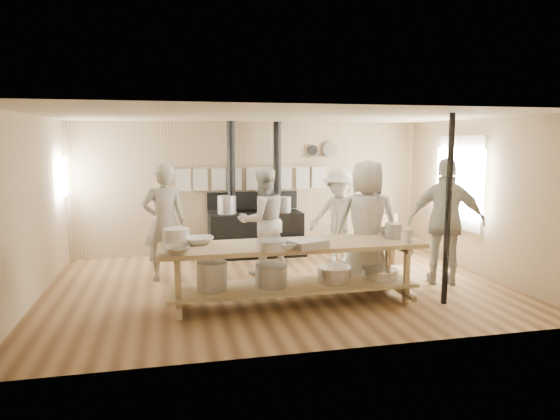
{
  "coord_description": "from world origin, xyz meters",
  "views": [
    {
      "loc": [
        -1.62,
        -7.36,
        2.23
      ],
      "look_at": [
        0.07,
        0.2,
        1.16
      ],
      "focal_mm": 32.0,
      "sensor_mm": 36.0,
      "label": 1
    }
  ],
  "objects_px": {
    "stove": "(255,229)",
    "roasting_pan": "(309,244)",
    "chair": "(395,248)",
    "cook_far_left": "(164,223)",
    "prep_table": "(292,267)",
    "cook_by_window": "(339,215)",
    "cook_right": "(446,222)",
    "cook_left": "(263,221)",
    "cook_center": "(367,224)"
  },
  "relations": [
    {
      "from": "cook_right",
      "to": "roasting_pan",
      "type": "bearing_deg",
      "value": 40.84
    },
    {
      "from": "stove",
      "to": "prep_table",
      "type": "distance_m",
      "value": 3.02
    },
    {
      "from": "prep_table",
      "to": "cook_right",
      "type": "xyz_separation_m",
      "value": [
        2.57,
        0.43,
        0.47
      ]
    },
    {
      "from": "prep_table",
      "to": "cook_by_window",
      "type": "height_order",
      "value": "cook_by_window"
    },
    {
      "from": "cook_right",
      "to": "cook_by_window",
      "type": "bearing_deg",
      "value": -34.25
    },
    {
      "from": "cook_center",
      "to": "cook_by_window",
      "type": "bearing_deg",
      "value": -83.07
    },
    {
      "from": "prep_table",
      "to": "cook_by_window",
      "type": "bearing_deg",
      "value": 56.73
    },
    {
      "from": "prep_table",
      "to": "roasting_pan",
      "type": "bearing_deg",
      "value": -66.65
    },
    {
      "from": "cook_by_window",
      "to": "chair",
      "type": "relative_size",
      "value": 2.0
    },
    {
      "from": "cook_left",
      "to": "cook_right",
      "type": "height_order",
      "value": "cook_right"
    },
    {
      "from": "cook_left",
      "to": "chair",
      "type": "relative_size",
      "value": 2.09
    },
    {
      "from": "cook_right",
      "to": "cook_by_window",
      "type": "relative_size",
      "value": 1.14
    },
    {
      "from": "prep_table",
      "to": "cook_right",
      "type": "relative_size",
      "value": 1.82
    },
    {
      "from": "cook_center",
      "to": "cook_right",
      "type": "xyz_separation_m",
      "value": [
        1.28,
        -0.1,
        0.01
      ]
    },
    {
      "from": "cook_center",
      "to": "chair",
      "type": "distance_m",
      "value": 1.97
    },
    {
      "from": "cook_far_left",
      "to": "chair",
      "type": "relative_size",
      "value": 2.17
    },
    {
      "from": "cook_far_left",
      "to": "cook_right",
      "type": "height_order",
      "value": "cook_right"
    },
    {
      "from": "cook_left",
      "to": "cook_by_window",
      "type": "height_order",
      "value": "cook_left"
    },
    {
      "from": "roasting_pan",
      "to": "cook_by_window",
      "type": "bearing_deg",
      "value": 62.76
    },
    {
      "from": "cook_by_window",
      "to": "chair",
      "type": "height_order",
      "value": "cook_by_window"
    },
    {
      "from": "cook_center",
      "to": "cook_right",
      "type": "height_order",
      "value": "cook_right"
    },
    {
      "from": "cook_far_left",
      "to": "cook_by_window",
      "type": "bearing_deg",
      "value": -179.47
    },
    {
      "from": "cook_far_left",
      "to": "roasting_pan",
      "type": "bearing_deg",
      "value": 123.36
    },
    {
      "from": "chair",
      "to": "cook_right",
      "type": "bearing_deg",
      "value": -104.06
    },
    {
      "from": "stove",
      "to": "prep_table",
      "type": "bearing_deg",
      "value": -90.04
    },
    {
      "from": "cook_left",
      "to": "roasting_pan",
      "type": "height_order",
      "value": "cook_left"
    },
    {
      "from": "cook_left",
      "to": "roasting_pan",
      "type": "distance_m",
      "value": 1.99
    },
    {
      "from": "chair",
      "to": "cook_far_left",
      "type": "bearing_deg",
      "value": 166.03
    },
    {
      "from": "cook_far_left",
      "to": "cook_left",
      "type": "xyz_separation_m",
      "value": [
        1.61,
        0.04,
        -0.04
      ]
    },
    {
      "from": "cook_by_window",
      "to": "roasting_pan",
      "type": "xyz_separation_m",
      "value": [
        -1.31,
        -2.54,
        0.04
      ]
    },
    {
      "from": "cook_far_left",
      "to": "cook_center",
      "type": "height_order",
      "value": "cook_center"
    },
    {
      "from": "prep_table",
      "to": "chair",
      "type": "relative_size",
      "value": 4.16
    },
    {
      "from": "cook_left",
      "to": "cook_right",
      "type": "bearing_deg",
      "value": 141.54
    },
    {
      "from": "cook_center",
      "to": "cook_left",
      "type": "bearing_deg",
      "value": -26.8
    },
    {
      "from": "stove",
      "to": "roasting_pan",
      "type": "distance_m",
      "value": 3.37
    },
    {
      "from": "cook_far_left",
      "to": "roasting_pan",
      "type": "distance_m",
      "value": 2.68
    },
    {
      "from": "stove",
      "to": "cook_by_window",
      "type": "xyz_separation_m",
      "value": [
        1.45,
        -0.81,
        0.34
      ]
    },
    {
      "from": "cook_by_window",
      "to": "chair",
      "type": "xyz_separation_m",
      "value": [
        1.0,
        -0.26,
        -0.61
      ]
    },
    {
      "from": "stove",
      "to": "chair",
      "type": "distance_m",
      "value": 2.69
    },
    {
      "from": "cook_by_window",
      "to": "chair",
      "type": "distance_m",
      "value": 1.2
    },
    {
      "from": "prep_table",
      "to": "chair",
      "type": "xyz_separation_m",
      "value": [
        2.45,
        1.95,
        -0.26
      ]
    },
    {
      "from": "prep_table",
      "to": "cook_by_window",
      "type": "xyz_separation_m",
      "value": [
        1.45,
        2.21,
        0.34
      ]
    },
    {
      "from": "cook_far_left",
      "to": "cook_right",
      "type": "bearing_deg",
      "value": 154.37
    },
    {
      "from": "roasting_pan",
      "to": "prep_table",
      "type": "bearing_deg",
      "value": 113.35
    },
    {
      "from": "cook_far_left",
      "to": "cook_left",
      "type": "distance_m",
      "value": 1.61
    },
    {
      "from": "prep_table",
      "to": "roasting_pan",
      "type": "height_order",
      "value": "roasting_pan"
    },
    {
      "from": "cook_right",
      "to": "cook_left",
      "type": "bearing_deg",
      "value": -1.11
    },
    {
      "from": "prep_table",
      "to": "cook_right",
      "type": "height_order",
      "value": "cook_right"
    },
    {
      "from": "cook_far_left",
      "to": "cook_by_window",
      "type": "relative_size",
      "value": 1.09
    },
    {
      "from": "cook_center",
      "to": "roasting_pan",
      "type": "relative_size",
      "value": 4.26
    }
  ]
}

